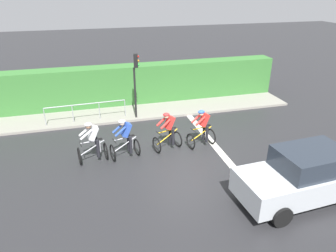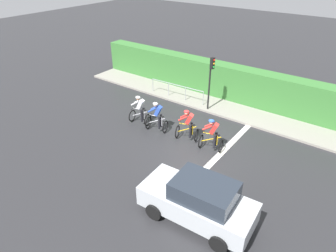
# 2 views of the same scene
# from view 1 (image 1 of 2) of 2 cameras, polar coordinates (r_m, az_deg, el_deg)

# --- Properties ---
(ground_plane) EXTENTS (80.00, 80.00, 0.00)m
(ground_plane) POSITION_cam_1_polar(r_m,az_deg,el_deg) (12.94, 3.10, -4.44)
(ground_plane) COLOR #28282B
(sidewalk_kerb) EXTENTS (2.80, 18.59, 0.12)m
(sidewalk_kerb) POSITION_cam_1_polar(r_m,az_deg,el_deg) (16.80, -8.53, 2.70)
(sidewalk_kerb) COLOR gray
(sidewalk_kerb) RESTS_ON ground
(stone_wall_low) EXTENTS (0.44, 18.59, 0.61)m
(stone_wall_low) POSITION_cam_1_polar(r_m,az_deg,el_deg) (17.55, -8.96, 4.51)
(stone_wall_low) COLOR gray
(stone_wall_low) RESTS_ON ground
(hedge_wall) EXTENTS (1.10, 18.59, 2.25)m
(hedge_wall) POSITION_cam_1_polar(r_m,az_deg,el_deg) (17.57, -9.26, 7.34)
(hedge_wall) COLOR #387533
(hedge_wall) RESTS_ON ground
(road_marking_stop_line) EXTENTS (7.00, 0.30, 0.01)m
(road_marking_stop_line) POSITION_cam_1_polar(r_m,az_deg,el_deg) (13.38, 8.69, -3.63)
(road_marking_stop_line) COLOR silver
(road_marking_stop_line) RESTS_ON ground
(cyclist_lead) EXTENTS (0.83, 1.17, 1.66)m
(cyclist_lead) POSITION_cam_1_polar(r_m,az_deg,el_deg) (12.12, -13.82, -3.06)
(cyclist_lead) COLOR black
(cyclist_lead) RESTS_ON ground
(cyclist_second) EXTENTS (0.89, 1.20, 1.66)m
(cyclist_second) POSITION_cam_1_polar(r_m,az_deg,el_deg) (12.13, -7.92, -2.51)
(cyclist_second) COLOR black
(cyclist_second) RESTS_ON ground
(cyclist_mid) EXTENTS (0.96, 1.23, 1.66)m
(cyclist_mid) POSITION_cam_1_polar(r_m,az_deg,el_deg) (12.62, 0.04, -1.11)
(cyclist_mid) COLOR black
(cyclist_mid) RESTS_ON ground
(cyclist_fourth) EXTENTS (0.88, 1.19, 1.66)m
(cyclist_fourth) POSITION_cam_1_polar(r_m,az_deg,el_deg) (12.96, 6.39, -0.56)
(cyclist_fourth) COLOR black
(cyclist_fourth) RESTS_ON ground
(car_silver) EXTENTS (2.07, 4.19, 1.76)m
(car_silver) POSITION_cam_1_polar(r_m,az_deg,el_deg) (10.61, 23.82, -8.47)
(car_silver) COLOR #B7BCC1
(car_silver) RESTS_ON ground
(traffic_light_near_crossing) EXTENTS (0.23, 0.31, 3.34)m
(traffic_light_near_crossing) POSITION_cam_1_polar(r_m,az_deg,el_deg) (15.12, -6.02, 9.00)
(traffic_light_near_crossing) COLOR black
(traffic_light_near_crossing) RESTS_ON ground
(pedestrian_railing_kerbside) EXTENTS (0.21, 3.90, 1.03)m
(pedestrian_railing_kerbside) POSITION_cam_1_polar(r_m,az_deg,el_deg) (15.62, -15.02, 3.28)
(pedestrian_railing_kerbside) COLOR #999EA3
(pedestrian_railing_kerbside) RESTS_ON ground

